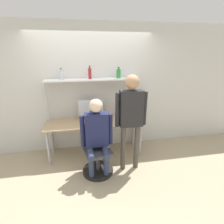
{
  "coord_description": "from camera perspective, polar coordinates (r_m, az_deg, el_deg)",
  "views": [
    {
      "loc": [
        -0.26,
        -3.04,
        2.11
      ],
      "look_at": [
        0.28,
        -0.13,
        1.09
      ],
      "focal_mm": 28.0,
      "sensor_mm": 36.0,
      "label": 1
    }
  ],
  "objects": [
    {
      "name": "wall_back",
      "position": [
        3.83,
        -6.51,
        7.37
      ],
      "size": [
        8.0,
        0.06,
        2.7
      ],
      "color": "silver",
      "rests_on": "ground_plane"
    },
    {
      "name": "person_standing",
      "position": [
        3.02,
        6.26,
        0.15
      ],
      "size": [
        0.56,
        0.24,
        1.77
      ],
      "color": "#4C473D",
      "rests_on": "ground_plane"
    },
    {
      "name": "shelf_unit",
      "position": [
        3.63,
        -6.31,
        7.81
      ],
      "size": [
        1.88,
        0.32,
        1.6
      ],
      "color": "white",
      "rests_on": "ground_plane"
    },
    {
      "name": "bottle_green",
      "position": [
        3.66,
        2.14,
        12.45
      ],
      "size": [
        0.09,
        0.09,
        0.22
      ],
      "color": "#2D8C3F",
      "rests_on": "shelf_unit"
    },
    {
      "name": "monitor",
      "position": [
        3.74,
        -6.9,
        1.16
      ],
      "size": [
        0.54,
        0.19,
        0.43
      ],
      "color": "#B7B7BC",
      "rests_on": "desk"
    },
    {
      "name": "ground_plane",
      "position": [
        3.71,
        -4.86,
        -15.78
      ],
      "size": [
        12.0,
        12.0,
        0.0
      ],
      "primitive_type": "plane",
      "color": "tan"
    },
    {
      "name": "cell_phone",
      "position": [
        3.58,
        -1.49,
        -3.43
      ],
      "size": [
        0.07,
        0.15,
        0.01
      ],
      "color": "black",
      "rests_on": "desk"
    },
    {
      "name": "desk",
      "position": [
        3.69,
        -5.7,
        -4.13
      ],
      "size": [
        1.98,
        0.65,
        0.74
      ],
      "color": "tan",
      "rests_on": "ground_plane"
    },
    {
      "name": "bottle_clear",
      "position": [
        3.59,
        -16.16,
        11.57
      ],
      "size": [
        0.08,
        0.08,
        0.22
      ],
      "color": "silver",
      "rests_on": "shelf_unit"
    },
    {
      "name": "person_seated",
      "position": [
        3.01,
        -4.97,
        -6.48
      ],
      "size": [
        0.56,
        0.47,
        1.39
      ],
      "color": "#2D3856",
      "rests_on": "ground_plane"
    },
    {
      "name": "office_chair",
      "position": [
        3.32,
        -4.92,
        -14.62
      ],
      "size": [
        0.56,
        0.56,
        0.92
      ],
      "color": "black",
      "rests_on": "ground_plane"
    },
    {
      "name": "laptop",
      "position": [
        3.58,
        -5.21,
        -2.39
      ],
      "size": [
        0.29,
        0.25,
        0.26
      ],
      "color": "#BCBCC1",
      "rests_on": "desk"
    },
    {
      "name": "bottle_red",
      "position": [
        3.58,
        -7.25,
        12.4
      ],
      "size": [
        0.06,
        0.06,
        0.26
      ],
      "color": "maroon",
      "rests_on": "shelf_unit"
    }
  ]
}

